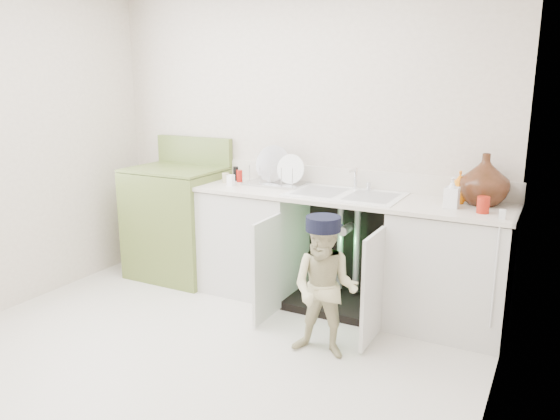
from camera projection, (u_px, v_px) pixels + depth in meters
The scene contains 5 objects.
ground at pixel (195, 356), 3.54m from camera, with size 3.50×3.50×0.00m, color beige.
room_shell at pixel (187, 166), 3.25m from camera, with size 6.00×5.50×1.26m.
counter_run at pixel (349, 248), 4.20m from camera, with size 2.44×1.02×1.26m.
avocado_stove at pixel (178, 221), 4.90m from camera, with size 0.80×0.65×1.24m.
repair_worker at pixel (325, 287), 3.46m from camera, with size 0.47×0.65×0.92m.
Camera 1 is at (1.98, -2.59, 1.76)m, focal length 35.00 mm.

